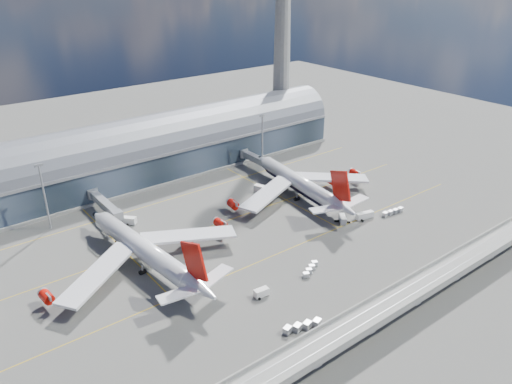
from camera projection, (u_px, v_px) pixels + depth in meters
ground at (247, 247)px, 173.27m from camera, size 500.00×500.00×0.00m
taxi_lines at (213, 223)px, 189.12m from camera, size 200.00×80.12×0.01m
terminal at (144, 153)px, 224.40m from camera, size 200.00×30.00×28.00m
control_tower at (282, 42)px, 257.96m from camera, size 19.00×19.00×103.00m
guideway at (372, 316)px, 131.57m from camera, size 220.00×8.50×7.20m
floodlight_mast_left at (44, 195)px, 179.28m from camera, size 3.00×0.70×25.70m
floodlight_mast_right at (262, 140)px, 234.60m from camera, size 3.00×0.70×25.70m
airliner_left at (147, 251)px, 158.94m from camera, size 67.10×70.54×21.48m
airliner_right at (301, 184)px, 207.59m from camera, size 65.42×68.42×21.71m
jet_bridge_left at (103, 203)px, 192.66m from camera, size 4.40×28.00×7.25m
jet_bridge_right at (260, 161)px, 233.00m from camera, size 4.40×32.00×7.25m
service_truck_1 at (261, 293)px, 147.21m from camera, size 4.63×2.58×2.58m
service_truck_2 at (365, 215)px, 191.41m from camera, size 7.61×3.51×2.66m
service_truck_3 at (343, 219)px, 188.52m from camera, size 5.05×5.84×2.73m
service_truck_4 at (261, 189)px, 212.74m from camera, size 4.35×6.15×3.25m
service_truck_5 at (128, 220)px, 187.47m from camera, size 5.81×6.06×2.94m
cargo_train_0 at (310, 269)px, 159.22m from camera, size 9.25×5.42×1.59m
cargo_train_1 at (302, 326)px, 134.13m from camera, size 11.48×5.15×1.91m
cargo_train_2 at (393, 212)px, 195.09m from camera, size 10.47×2.99×1.72m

